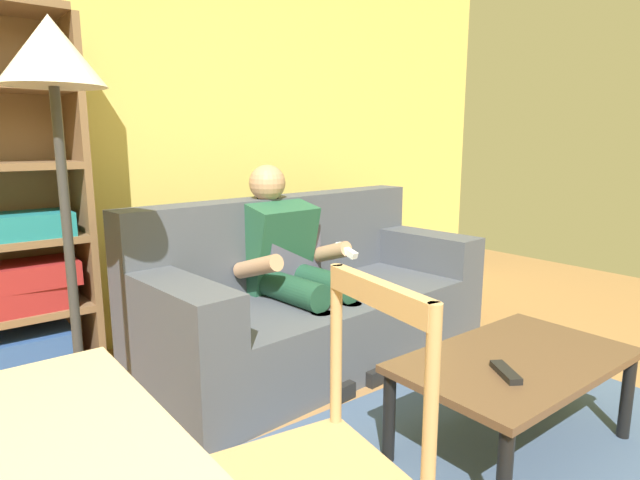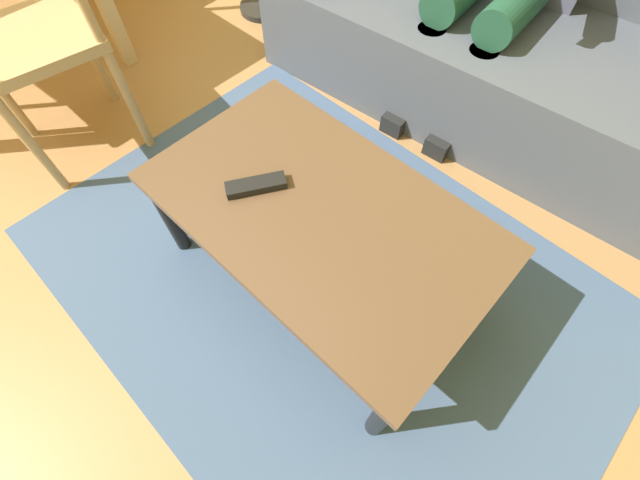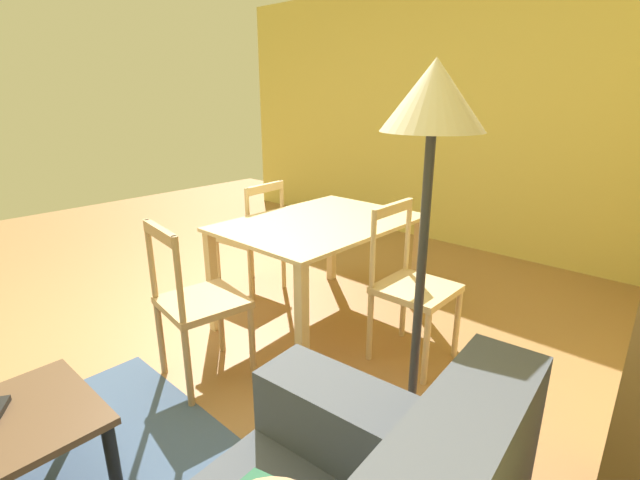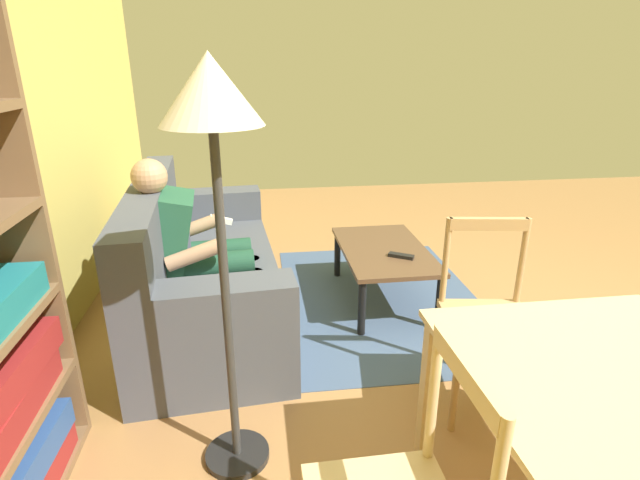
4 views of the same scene
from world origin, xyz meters
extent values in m
plane|color=#9E7042|center=(0.00, 0.00, 0.00)|extent=(8.85, 8.85, 0.00)
cube|color=#D2BE5D|center=(-3.43, 0.00, 1.34)|extent=(0.12, 5.58, 2.68)
cube|color=#474C56|center=(0.09, 1.78, 0.52)|extent=(0.31, 0.89, 0.24)
cylinder|color=black|center=(0.59, 0.38, 0.19)|extent=(0.05, 0.05, 0.37)
cylinder|color=black|center=(0.59, 0.89, 0.19)|extent=(0.05, 0.05, 0.37)
cube|color=#D1B27F|center=(-1.12, 0.43, 0.73)|extent=(1.33, 0.95, 0.02)
cube|color=#D1B27F|center=(-1.73, 0.01, 0.36)|extent=(0.06, 0.06, 0.71)
cube|color=#D1B27F|center=(-0.50, 0.01, 0.36)|extent=(0.06, 0.06, 0.71)
cube|color=#D1B27F|center=(-1.73, 0.85, 0.36)|extent=(0.06, 0.06, 0.71)
cube|color=#D1B27F|center=(-0.50, 0.85, 0.36)|extent=(0.06, 0.06, 0.71)
cube|color=#D1B27F|center=(-1.12, 1.20, 0.46)|extent=(0.42, 0.42, 0.04)
cylinder|color=#D1B27F|center=(-0.93, 1.40, 0.23)|extent=(0.04, 0.04, 0.46)
cylinder|color=#D1B27F|center=(-1.31, 1.39, 0.23)|extent=(0.04, 0.04, 0.46)
cylinder|color=#D1B27F|center=(-0.93, 1.02, 0.23)|extent=(0.04, 0.04, 0.46)
cylinder|color=#D1B27F|center=(-1.31, 1.01, 0.23)|extent=(0.04, 0.04, 0.46)
cylinder|color=#D1B27F|center=(-0.93, 1.02, 0.71)|extent=(0.03, 0.03, 0.49)
cylinder|color=#D1B27F|center=(-1.31, 1.01, 0.71)|extent=(0.03, 0.03, 0.49)
cube|color=#D1B27F|center=(-1.12, 1.01, 0.92)|extent=(0.38, 0.04, 0.06)
cube|color=tan|center=(-0.15, 0.43, 0.47)|extent=(0.48, 0.48, 0.04)
cylinder|color=tan|center=(-0.31, 0.65, 0.24)|extent=(0.04, 0.04, 0.47)
cylinder|color=tan|center=(-0.37, 0.27, 0.24)|extent=(0.04, 0.04, 0.47)
cylinder|color=tan|center=(0.06, 0.59, 0.24)|extent=(0.04, 0.04, 0.47)
cylinder|color=tan|center=(0.01, 0.21, 0.24)|extent=(0.04, 0.04, 0.47)
cylinder|color=tan|center=(0.06, 0.59, 0.70)|extent=(0.03, 0.03, 0.47)
cylinder|color=tan|center=(0.01, 0.21, 0.70)|extent=(0.03, 0.03, 0.47)
cube|color=tan|center=(0.03, 0.40, 0.91)|extent=(0.09, 0.38, 0.06)
cube|color=#D1B27F|center=(-1.12, -0.34, 0.46)|extent=(0.45, 0.45, 0.04)
cylinder|color=#D1B27F|center=(-1.29, -0.55, 0.23)|extent=(0.04, 0.04, 0.46)
cylinder|color=#D1B27F|center=(-0.91, -0.52, 0.23)|extent=(0.04, 0.04, 0.46)
cylinder|color=#D1B27F|center=(-1.32, -0.17, 0.23)|extent=(0.04, 0.04, 0.46)
cylinder|color=#D1B27F|center=(-0.95, -0.14, 0.23)|extent=(0.04, 0.04, 0.46)
cylinder|color=#D1B27F|center=(-1.32, -0.17, 0.68)|extent=(0.03, 0.03, 0.46)
cylinder|color=#D1B27F|center=(-0.95, -0.14, 0.68)|extent=(0.03, 0.03, 0.46)
cube|color=#D1B27F|center=(-1.13, -0.15, 0.88)|extent=(0.38, 0.07, 0.06)
cylinder|color=black|center=(-0.35, 1.65, 0.01)|extent=(0.28, 0.28, 0.03)
cylinder|color=#333333|center=(-0.35, 1.65, 0.72)|extent=(0.04, 0.04, 1.44)
cone|color=beige|center=(-0.35, 1.65, 1.56)|extent=(0.36, 0.36, 0.24)
camera|label=1|loc=(-0.80, -0.44, 1.26)|focal=29.57mm
camera|label=2|loc=(1.50, 0.15, 1.33)|focal=23.19mm
camera|label=3|loc=(1.08, 2.44, 1.57)|focal=25.40mm
camera|label=4|loc=(-2.07, 1.52, 1.65)|focal=27.29mm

